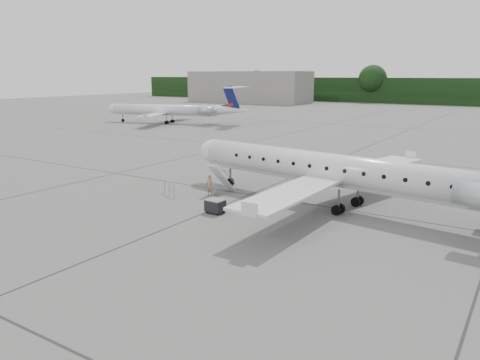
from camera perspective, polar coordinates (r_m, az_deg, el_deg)
The scene contains 8 objects.
ground at distance 27.55m, azimuth 5.53°, elevation -6.39°, with size 320.00×320.00×0.00m, color slate.
terminal_building at distance 156.37m, azimuth 1.09°, elevation 11.28°, with size 40.00×14.00×10.00m, color gray.
main_regional_jet at distance 32.38m, azimuth 11.73°, elevation 3.07°, with size 28.95×20.85×7.42m, color silver, non-canonical shape.
airstair at distance 36.16m, azimuth -2.30°, elevation 0.21°, with size 0.85×2.27×2.33m, color silver, non-canonical shape.
passenger at distance 35.34m, azimuth -3.72°, elevation -0.69°, with size 0.59×0.39×1.62m, color #936B50.
safety_railing at distance 35.98m, azimuth -8.62°, elevation -1.07°, with size 2.20×0.08×1.00m, color gray, non-canonical shape.
baggage_cart at distance 31.07m, azimuth -3.04°, elevation -3.15°, with size 1.16×0.94×1.00m, color black, non-canonical shape.
bg_regional_left at distance 89.83m, azimuth -9.22°, elevation 9.06°, with size 26.59×19.15×6.98m, color silver, non-canonical shape.
Camera 1 is at (11.73, -23.25, 9.00)m, focal length 35.00 mm.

